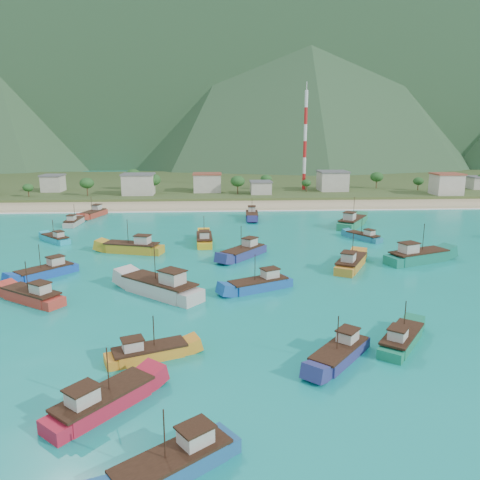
{
  "coord_description": "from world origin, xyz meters",
  "views": [
    {
      "loc": [
        1.27,
        -70.35,
        23.73
      ],
      "look_at": [
        6.34,
        18.0,
        3.0
      ],
      "focal_mm": 35.0,
      "sensor_mm": 36.0,
      "label": 1
    }
  ],
  "objects": [
    {
      "name": "boat_20",
      "position": [
        -14.9,
        21.06,
        0.89
      ],
      "size": [
        12.49,
        6.73,
        7.08
      ],
      "rotation": [
        0.0,
        0.0,
        1.29
      ],
      "color": "#BC8F21",
      "rests_on": "ground"
    },
    {
      "name": "boat_21",
      "position": [
        -1.69,
        -41.53,
        0.65
      ],
      "size": [
        9.56,
        8.1,
        5.76
      ],
      "rotation": [
        0.0,
        0.0,
        2.21
      ],
      "color": "#1F588E",
      "rests_on": "ground"
    },
    {
      "name": "mountains",
      "position": [
        -18.31,
        403.81,
        106.83
      ],
      "size": [
        1520.0,
        440.0,
        260.0
      ],
      "color": "slate",
      "rests_on": "ground"
    },
    {
      "name": "boat_5",
      "position": [
        25.38,
        7.79,
        0.82
      ],
      "size": [
        8.41,
        11.51,
        6.68
      ],
      "rotation": [
        0.0,
        0.0,
        5.78
      ],
      "color": "#C58127",
      "rests_on": "ground"
    },
    {
      "name": "vegetation",
      "position": [
        -10.98,
        103.71,
        5.18
      ],
      "size": [
        277.8,
        25.89,
        9.04
      ],
      "color": "#235623",
      "rests_on": "ground"
    },
    {
      "name": "boat_25",
      "position": [
        -6.66,
        -4.18,
        1.09
      ],
      "size": [
        13.1,
        12.03,
        8.13
      ],
      "rotation": [
        0.0,
        0.0,
        0.86
      ],
      "color": "beige",
      "rests_on": "ground"
    },
    {
      "name": "boat_28",
      "position": [
        38.81,
        10.9,
        0.99
      ],
      "size": [
        13.37,
        8.24,
        7.6
      ],
      "rotation": [
        0.0,
        0.0,
        5.09
      ],
      "color": "#13755F",
      "rests_on": "ground"
    },
    {
      "name": "boat_10",
      "position": [
        6.98,
        16.52,
        0.81
      ],
      "size": [
        9.64,
        10.79,
        6.63
      ],
      "rotation": [
        0.0,
        0.0,
        2.46
      ],
      "color": "navy",
      "rests_on": "ground"
    },
    {
      "name": "boat_14",
      "position": [
        34.65,
        29.59,
        0.54
      ],
      "size": [
        6.7,
        8.8,
        5.15
      ],
      "rotation": [
        0.0,
        0.0,
        0.54
      ],
      "color": "teal",
      "rests_on": "ground"
    },
    {
      "name": "boat_15",
      "position": [
        -26.78,
        5.95,
        0.71
      ],
      "size": [
        9.21,
        9.56,
        6.06
      ],
      "rotation": [
        0.0,
        0.0,
        2.39
      ],
      "color": "#1547AF",
      "rests_on": "ground"
    },
    {
      "name": "boat_4",
      "position": [
        -34.8,
        50.68,
        0.63
      ],
      "size": [
        3.21,
        9.65,
        5.64
      ],
      "rotation": [
        0.0,
        0.0,
        6.24
      ],
      "color": "#A79F96",
      "rests_on": "ground"
    },
    {
      "name": "ground",
      "position": [
        0.0,
        0.0,
        0.0
      ],
      "size": [
        600.0,
        600.0,
        0.0
      ],
      "primitive_type": "plane",
      "color": "#0D9880",
      "rests_on": "ground"
    },
    {
      "name": "boat_0",
      "position": [
        36.27,
        44.04,
        1.03
      ],
      "size": [
        10.47,
        13.27,
        7.84
      ],
      "rotation": [
        0.0,
        0.0,
        5.71
      ],
      "color": "#207D52",
      "rests_on": "ground"
    },
    {
      "name": "boat_2",
      "position": [
        -33.37,
        31.42,
        0.55
      ],
      "size": [
        8.03,
        8.14,
        5.22
      ],
      "rotation": [
        0.0,
        0.0,
        0.77
      ],
      "color": "#1CA3BD",
      "rests_on": "ground"
    },
    {
      "name": "land",
      "position": [
        0.0,
        140.0,
        0.0
      ],
      "size": [
        400.0,
        110.0,
        2.4
      ],
      "primitive_type": "cube",
      "color": "#385123",
      "rests_on": "ground"
    },
    {
      "name": "boat_12",
      "position": [
        14.44,
        -25.58,
        0.63
      ],
      "size": [
        8.37,
        9.02,
        5.62
      ],
      "rotation": [
        0.0,
        0.0,
        2.43
      ],
      "color": "navy",
      "rests_on": "ground"
    },
    {
      "name": "surf_line",
      "position": [
        0.0,
        69.5,
        0.0
      ],
      "size": [
        400.0,
        2.5,
        0.08
      ],
      "primitive_type": "cube",
      "color": "white",
      "rests_on": "ground"
    },
    {
      "name": "boat_23",
      "position": [
        -5.87,
        -24.18,
        0.55
      ],
      "size": [
        9.1,
        5.57,
        5.17
      ],
      "rotation": [
        0.0,
        0.0,
        5.08
      ],
      "color": "orange",
      "rests_on": "ground"
    },
    {
      "name": "boat_19",
      "position": [
        -8.57,
        -33.53,
        0.7
      ],
      "size": [
        8.92,
        9.7,
        6.02
      ],
      "rotation": [
        0.0,
        0.0,
        5.58
      ],
      "color": "#B91A32",
      "rests_on": "ground"
    },
    {
      "name": "boat_27",
      "position": [
        22.29,
        -22.65,
        0.61
      ],
      "size": [
        7.85,
        9.11,
        5.52
      ],
      "rotation": [
        0.0,
        0.0,
        5.63
      ],
      "color": "#147B56",
      "rests_on": "ground"
    },
    {
      "name": "boat_24",
      "position": [
        8.13,
        -2.62,
        0.71
      ],
      "size": [
        10.59,
        7.14,
        6.07
      ],
      "rotation": [
        0.0,
        0.0,
        2.01
      ],
      "color": "#1951A2",
      "rests_on": "ground"
    },
    {
      "name": "boat_18",
      "position": [
        -32.63,
        62.21,
        0.74
      ],
      "size": [
        5.93,
        11.0,
        6.24
      ],
      "rotation": [
        0.0,
        0.0,
        2.86
      ],
      "color": "#AC3828",
      "rests_on": "ground"
    },
    {
      "name": "boat_22",
      "position": [
        11.83,
        56.35,
        0.76
      ],
      "size": [
        3.85,
        10.88,
        6.32
      ],
      "rotation": [
        0.0,
        0.0,
        3.08
      ],
      "color": "navy",
      "rests_on": "ground"
    },
    {
      "name": "beach",
      "position": [
        0.0,
        79.0,
        0.0
      ],
      "size": [
        400.0,
        18.0,
        1.2
      ],
      "primitive_type": "cube",
      "color": "beige",
      "rests_on": "ground"
    },
    {
      "name": "boat_8",
      "position": [
        -0.79,
        27.73,
        0.76
      ],
      "size": [
        3.57,
        10.86,
        6.35
      ],
      "rotation": [
        0.0,
        0.0,
        0.04
      ],
      "color": "gold",
      "rests_on": "ground"
    },
    {
      "name": "radio_tower",
      "position": [
        36.12,
        108.0,
        19.96
      ],
      "size": [
        1.2,
        1.2,
        36.72
      ],
      "color": "red",
      "rests_on": "ground"
    },
    {
      "name": "boat_11",
      "position": [
        -24.6,
        -5.99,
        0.74
      ],
      "size": [
        10.5,
        8.53,
        6.25
      ],
      "rotation": [
        0.0,
        0.0,
        0.97
      ],
      "color": "#BC3528",
      "rests_on": "ground"
    },
    {
      "name": "village",
      "position": [
        11.82,
        99.98,
        4.77
      ],
      "size": [
        204.26,
        25.04,
        7.04
      ],
      "color": "beige",
      "rests_on": "ground"
    }
  ]
}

